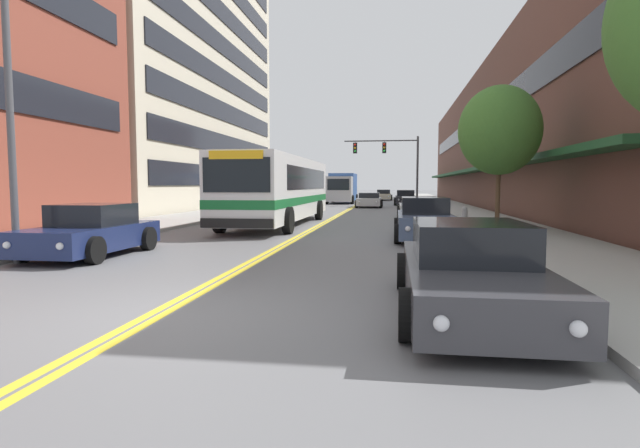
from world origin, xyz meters
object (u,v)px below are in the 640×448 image
object	(u,v)px
car_navy_parked_left_near	(91,232)
car_silver_moving_second	(369,200)
car_charcoal_parked_right_far	(405,198)
car_champagne_moving_lead	(384,195)
car_dark_grey_parked_right_foreground	(470,271)
traffic_signal_mast	(391,156)
street_lamp_left_near	(19,69)
car_slate_blue_parked_right_end	(424,220)
car_black_parked_left_mid	(288,201)
box_truck	(342,188)
city_bus	(280,187)
fire_hydrant	(464,217)
street_tree_right_mid	(500,130)

from	to	relation	value
car_navy_parked_left_near	car_silver_moving_second	size ratio (longest dim) A/B	0.96
car_charcoal_parked_right_far	car_champagne_moving_lead	bearing A→B (deg)	99.12
car_dark_grey_parked_right_foreground	traffic_signal_mast	xyz separation A→B (m)	(-1.39, 36.36, 3.66)
traffic_signal_mast	street_lamp_left_near	xyz separation A→B (m)	(-7.98, -33.39, 0.11)
street_lamp_left_near	traffic_signal_mast	bearing A→B (deg)	76.57
street_lamp_left_near	car_slate_blue_parked_right_end	bearing A→B (deg)	35.50
car_black_parked_left_mid	box_truck	xyz separation A→B (m)	(2.62, 13.21, 0.90)
city_bus	box_truck	bearing A→B (deg)	89.79
car_dark_grey_parked_right_foreground	fire_hydrant	bearing A→B (deg)	82.69
car_slate_blue_parked_right_end	street_lamp_left_near	distance (m)	12.00
car_navy_parked_left_near	fire_hydrant	world-z (taller)	car_navy_parked_left_near
car_charcoal_parked_right_far	fire_hydrant	world-z (taller)	car_charcoal_parked_right_far
car_navy_parked_left_near	car_black_parked_left_mid	world-z (taller)	car_black_parked_left_mid
city_bus	car_champagne_moving_lead	distance (m)	37.42
car_charcoal_parked_right_far	fire_hydrant	distance (m)	25.73
city_bus	car_dark_grey_parked_right_foreground	size ratio (longest dim) A/B	2.53
car_slate_blue_parked_right_end	street_tree_right_mid	distance (m)	4.97
car_slate_blue_parked_right_end	box_truck	world-z (taller)	box_truck
car_champagne_moving_lead	traffic_signal_mast	world-z (taller)	traffic_signal_mast
car_champagne_moving_lead	fire_hydrant	distance (m)	39.77
car_black_parked_left_mid	car_slate_blue_parked_right_end	distance (m)	20.66
car_black_parked_left_mid	street_lamp_left_near	world-z (taller)	street_lamp_left_near
car_navy_parked_left_near	car_black_parked_left_mid	bearing A→B (deg)	90.10
city_bus	car_slate_blue_parked_right_end	world-z (taller)	city_bus
traffic_signal_mast	car_silver_moving_second	bearing A→B (deg)	-116.79
car_champagne_moving_lead	car_charcoal_parked_right_far	bearing A→B (deg)	-80.88
car_navy_parked_left_near	car_champagne_moving_lead	distance (m)	48.12
car_navy_parked_left_near	city_bus	bearing A→B (deg)	76.69
car_silver_moving_second	fire_hydrant	bearing A→B (deg)	-77.19
car_black_parked_left_mid	car_charcoal_parked_right_far	distance (m)	13.13
car_navy_parked_left_near	car_black_parked_left_mid	distance (m)	23.94
car_navy_parked_left_near	car_silver_moving_second	world-z (taller)	car_navy_parked_left_near
car_silver_moving_second	fire_hydrant	size ratio (longest dim) A/B	5.05
car_slate_blue_parked_right_end	traffic_signal_mast	world-z (taller)	traffic_signal_mast
box_truck	fire_hydrant	size ratio (longest dim) A/B	8.13
box_truck	street_tree_right_mid	bearing A→B (deg)	-73.18
traffic_signal_mast	car_charcoal_parked_right_far	bearing A→B (deg)	54.45
box_truck	fire_hydrant	distance (m)	30.06
box_truck	fire_hydrant	world-z (taller)	box_truck
car_silver_moving_second	car_dark_grey_parked_right_foreground	bearing A→B (deg)	-84.71
car_dark_grey_parked_right_foreground	fire_hydrant	xyz separation A→B (m)	(1.61, 12.52, -0.03)
car_dark_grey_parked_right_foreground	street_tree_right_mid	distance (m)	12.89
box_truck	street_tree_right_mid	distance (m)	30.77
street_tree_right_mid	traffic_signal_mast	bearing A→B (deg)	99.71
car_champagne_moving_lead	fire_hydrant	size ratio (longest dim) A/B	5.70
city_bus	car_dark_grey_parked_right_foreground	xyz separation A→B (m)	(6.23, -14.90, -1.10)
car_champagne_moving_lead	street_lamp_left_near	size ratio (longest dim) A/B	0.66
car_silver_moving_second	traffic_signal_mast	bearing A→B (deg)	63.21
car_slate_blue_parked_right_end	car_champagne_moving_lead	xyz separation A→B (m)	(-2.24, 42.50, -0.06)
car_black_parked_left_mid	car_dark_grey_parked_right_foreground	world-z (taller)	car_black_parked_left_mid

